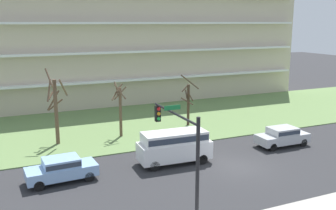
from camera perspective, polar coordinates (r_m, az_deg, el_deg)
name	(u,v)px	position (r m, az deg, el deg)	size (l,w,h in m)	color
ground	(237,167)	(27.47, 10.33, -9.16)	(160.00, 160.00, 0.00)	#2D2D30
grass_lawn_strip	(160,121)	(39.23, -1.15, -2.34)	(80.00, 16.00, 0.08)	#66844C
apartment_building	(119,36)	(51.40, -7.42, 10.28)	(47.31, 13.40, 16.44)	beige
tree_far_left	(56,107)	(32.33, -16.50, -0.32)	(1.79, 1.78, 6.38)	brown
tree_left	(120,107)	(33.46, -7.21, -0.36)	(1.51, 1.42, 4.95)	brown
tree_center	(188,102)	(36.90, 3.05, 0.47)	(1.71, 1.77, 5.19)	#423023
van_white_near_left	(174,145)	(27.31, 0.97, -5.98)	(5.29, 2.23, 2.36)	white
sedan_silver_center_left	(282,136)	(32.59, 16.76, -4.43)	(4.42, 1.85, 1.57)	#B7BABF
sedan_blue_center_right	(62,168)	(25.40, -15.67, -9.14)	(4.50, 2.05, 1.57)	#8CB2E0
traffic_signal_mast	(181,145)	(18.98, 1.90, -5.95)	(0.90, 5.17, 5.85)	black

